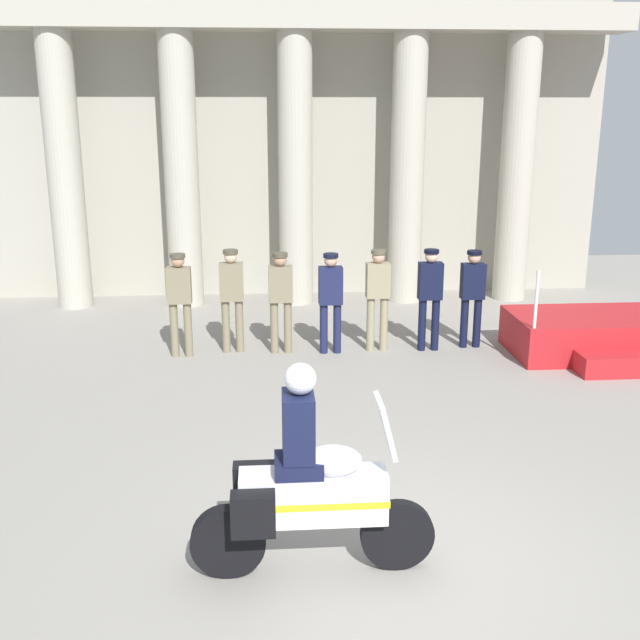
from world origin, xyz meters
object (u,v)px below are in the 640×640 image
object	(u,v)px
officer_in_row_5	(430,291)
motorcycle_with_rider	(305,488)
officer_in_row_0	(180,297)
officer_in_row_6	(472,291)
reviewing_stand	(607,336)
officer_in_row_2	(281,294)
officer_in_row_3	(331,295)
officer_in_row_4	(378,292)
officer_in_row_1	(232,292)

from	to	relation	value
officer_in_row_5	motorcycle_with_rider	bearing A→B (deg)	67.62
officer_in_row_0	officer_in_row_5	distance (m)	4.03
officer_in_row_5	officer_in_row_6	distance (m)	0.74
reviewing_stand	officer_in_row_2	xyz separation A→B (m)	(-5.26, 0.49, 0.67)
reviewing_stand	officer_in_row_3	distance (m)	4.53
officer_in_row_4	motorcycle_with_rider	xyz separation A→B (m)	(-1.52, -6.11, -0.20)
officer_in_row_1	officer_in_row_3	size ratio (longest dim) A/B	1.03
officer_in_row_1	officer_in_row_3	distance (m)	1.60
officer_in_row_1	officer_in_row_4	xyz separation A→B (m)	(2.36, -0.10, -0.01)
officer_in_row_3	officer_in_row_6	distance (m)	2.36
reviewing_stand	officer_in_row_5	distance (m)	2.95
officer_in_row_4	motorcycle_with_rider	size ratio (longest dim) A/B	0.81
officer_in_row_6	officer_in_row_0	bearing A→B (deg)	0.71
officer_in_row_1	officer_in_row_2	xyz separation A→B (m)	(0.79, -0.11, -0.02)
officer_in_row_2	officer_in_row_3	size ratio (longest dim) A/B	1.01
officer_in_row_3	officer_in_row_5	xyz separation A→B (m)	(1.62, 0.03, 0.02)
officer_in_row_4	officer_in_row_0	bearing A→B (deg)	0.23
motorcycle_with_rider	officer_in_row_1	bearing A→B (deg)	97.94
officer_in_row_1	officer_in_row_4	size ratio (longest dim) A/B	1.01
reviewing_stand	officer_in_row_2	world-z (taller)	officer_in_row_2
officer_in_row_2	officer_in_row_6	xyz separation A→B (m)	(3.16, 0.08, -0.01)
reviewing_stand	officer_in_row_5	xyz separation A→B (m)	(-2.84, 0.45, 0.68)
reviewing_stand	officer_in_row_1	world-z (taller)	officer_in_row_1
officer_in_row_2	officer_in_row_6	distance (m)	3.16
reviewing_stand	officer_in_row_4	distance (m)	3.78
reviewing_stand	officer_in_row_6	size ratio (longest dim) A/B	1.87
reviewing_stand	officer_in_row_6	world-z (taller)	officer_in_row_6
officer_in_row_6	motorcycle_with_rider	distance (m)	6.92
officer_in_row_2	officer_in_row_3	xyz separation A→B (m)	(0.80, -0.06, -0.01)
officer_in_row_0	officer_in_row_1	bearing A→B (deg)	-168.93
officer_in_row_0	officer_in_row_6	size ratio (longest dim) A/B	1.03
reviewing_stand	motorcycle_with_rider	xyz separation A→B (m)	(-5.21, -5.62, 0.48)
officer_in_row_2	officer_in_row_5	xyz separation A→B (m)	(2.42, -0.03, 0.02)
officer_in_row_1	motorcycle_with_rider	size ratio (longest dim) A/B	0.81
reviewing_stand	officer_in_row_0	bearing A→B (deg)	176.50
officer_in_row_3	officer_in_row_0	bearing A→B (deg)	-0.98
officer_in_row_1	officer_in_row_6	size ratio (longest dim) A/B	1.04
officer_in_row_4	officer_in_row_1	bearing A→B (deg)	-3.57
officer_in_row_2	officer_in_row_6	world-z (taller)	officer_in_row_2
officer_in_row_1	officer_in_row_0	bearing A→B (deg)	11.07
officer_in_row_1	officer_in_row_6	distance (m)	3.95
officer_in_row_2	officer_in_row_3	distance (m)	0.80
reviewing_stand	officer_in_row_3	world-z (taller)	officer_in_row_3
officer_in_row_6	reviewing_stand	bearing A→B (deg)	163.87
officer_in_row_3	officer_in_row_4	distance (m)	0.78
officer_in_row_0	officer_in_row_3	xyz separation A→B (m)	(2.40, 0.00, -0.02)
reviewing_stand	officer_in_row_4	xyz separation A→B (m)	(-3.69, 0.49, 0.69)
officer_in_row_6	officer_in_row_2	bearing A→B (deg)	0.38
officer_in_row_4	officer_in_row_6	xyz separation A→B (m)	(1.58, 0.08, -0.03)
officer_in_row_0	officer_in_row_4	xyz separation A→B (m)	(3.18, 0.07, 0.01)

